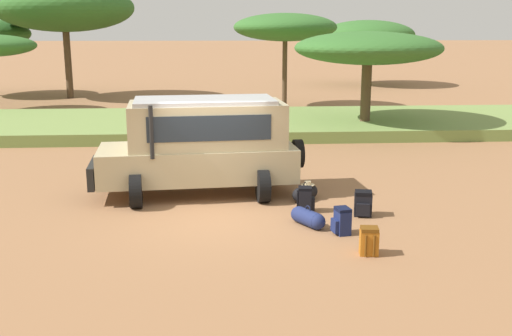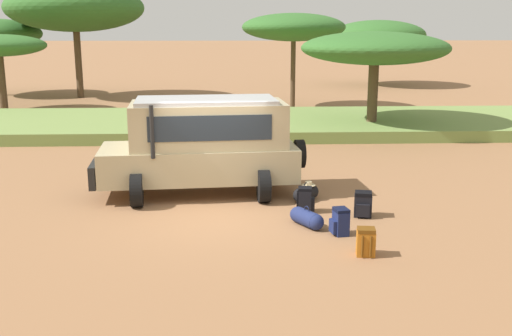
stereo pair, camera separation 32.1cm
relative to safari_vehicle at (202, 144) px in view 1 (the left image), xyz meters
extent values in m
plane|color=#936642|center=(0.32, -1.83, -1.29)|extent=(320.00, 320.00, 0.00)
cube|color=olive|center=(0.32, 9.83, -1.07)|extent=(120.00, 7.00, 0.44)
cube|color=tan|center=(-0.11, -0.01, -0.47)|extent=(5.04, 2.31, 0.84)
cube|color=tan|center=(0.14, 0.01, 0.50)|extent=(3.96, 2.10, 1.10)
cube|color=#232D38|center=(-1.38, -0.12, 0.45)|extent=(0.19, 1.56, 0.77)
cube|color=#232D38|center=(0.22, -0.89, 0.55)|extent=(2.93, 0.29, 0.60)
cube|color=#232D38|center=(0.06, 0.91, 0.55)|extent=(2.93, 0.29, 0.60)
cube|color=#B7B7B7|center=(0.09, 0.01, 1.10)|extent=(3.56, 1.99, 0.10)
cube|color=black|center=(-2.67, -0.22, -0.64)|extent=(0.30, 1.62, 0.56)
cylinder|color=black|center=(-1.13, -1.07, 0.50)|extent=(0.10, 0.10, 1.25)
cylinder|color=black|center=(-1.54, -1.10, -0.89)|extent=(0.35, 0.82, 0.80)
cylinder|color=black|center=(-1.70, 0.83, -0.89)|extent=(0.35, 0.82, 0.80)
cylinder|color=black|center=(1.49, -0.85, -0.89)|extent=(0.35, 0.82, 0.80)
cylinder|color=black|center=(1.32, 1.08, -0.89)|extent=(0.35, 0.82, 0.80)
cylinder|color=black|center=(2.47, 0.21, -0.32)|extent=(0.28, 0.75, 0.74)
cube|color=black|center=(3.66, -2.06, -1.04)|extent=(0.45, 0.39, 0.51)
cube|color=black|center=(3.62, -2.26, -1.10)|extent=(0.30, 0.14, 0.28)
cube|color=black|center=(3.66, -2.06, -0.76)|extent=(0.43, 0.40, 0.07)
cylinder|color=black|center=(3.78, -1.91, -1.04)|extent=(0.04, 0.04, 0.43)
cylinder|color=black|center=(3.61, -1.87, -1.04)|extent=(0.04, 0.04, 0.43)
cube|color=navy|center=(2.94, -3.24, -1.05)|extent=(0.32, 0.40, 0.50)
cube|color=navy|center=(2.78, -3.27, -1.11)|extent=(0.13, 0.28, 0.27)
cube|color=black|center=(2.94, -3.24, -0.77)|extent=(0.33, 0.39, 0.07)
cylinder|color=black|center=(3.10, -3.29, -1.05)|extent=(0.04, 0.04, 0.42)
cylinder|color=black|center=(3.07, -3.13, -1.05)|extent=(0.04, 0.04, 0.42)
cube|color=#B26619|center=(3.20, -4.42, -1.06)|extent=(0.37, 0.31, 0.47)
cube|color=#B26619|center=(3.22, -4.25, -1.12)|extent=(0.26, 0.11, 0.26)
cube|color=#62380E|center=(3.20, -4.42, -0.79)|extent=(0.36, 0.32, 0.07)
cylinder|color=#62380E|center=(3.11, -4.56, -1.06)|extent=(0.04, 0.04, 0.40)
cylinder|color=#62380E|center=(3.26, -4.58, -1.06)|extent=(0.04, 0.04, 0.40)
cube|color=black|center=(2.39, -1.69, -1.03)|extent=(0.33, 0.36, 0.52)
cube|color=black|center=(2.58, -1.72, -1.10)|extent=(0.11, 0.25, 0.29)
cube|color=black|center=(2.39, -1.69, -0.74)|extent=(0.34, 0.34, 0.07)
cylinder|color=black|center=(2.23, -1.60, -1.03)|extent=(0.04, 0.04, 0.45)
cylinder|color=black|center=(2.22, -1.74, -1.03)|extent=(0.04, 0.04, 0.45)
cylinder|color=black|center=(2.53, -0.76, -1.11)|extent=(0.59, 0.59, 0.36)
sphere|color=black|center=(2.70, -0.59, -1.11)|extent=(0.35, 0.35, 0.35)
sphere|color=black|center=(2.37, -0.93, -1.11)|extent=(0.35, 0.35, 0.35)
torus|color=black|center=(2.53, -0.76, -0.91)|extent=(0.13, 0.14, 0.16)
cylinder|color=beige|center=(2.60, -0.69, -0.92)|extent=(0.34, 0.34, 0.02)
cylinder|color=beige|center=(2.60, -0.69, -0.87)|extent=(0.17, 0.17, 0.09)
cylinder|color=navy|center=(2.31, -2.68, -1.12)|extent=(0.63, 0.73, 0.35)
sphere|color=navy|center=(2.15, -2.41, -1.12)|extent=(0.34, 0.34, 0.34)
sphere|color=navy|center=(2.47, -2.95, -1.12)|extent=(0.34, 0.34, 0.34)
torus|color=#121834|center=(2.31, -2.68, -0.92)|extent=(0.10, 0.15, 0.16)
cylinder|color=brown|center=(-8.25, 21.37, 0.72)|extent=(0.39, 0.39, 4.03)
ellipsoid|color=#336628|center=(-8.25, 21.37, 3.90)|extent=(7.97, 7.20, 2.75)
cylinder|color=brown|center=(3.94, 16.18, 0.46)|extent=(0.25, 0.25, 3.51)
ellipsoid|color=#336628|center=(3.94, 16.18, 2.82)|extent=(5.26, 5.14, 1.41)
cylinder|color=brown|center=(6.38, 8.80, 0.10)|extent=(0.40, 0.40, 2.79)
ellipsoid|color=#336628|center=(6.38, 8.80, 2.04)|extent=(5.78, 5.93, 1.29)
cylinder|color=brown|center=(11.16, 27.90, 0.04)|extent=(0.24, 0.24, 2.67)
ellipsoid|color=#336628|center=(11.16, 27.90, 2.25)|extent=(6.59, 6.64, 2.06)
camera|label=1|loc=(0.38, -14.83, 2.91)|focal=42.00mm
camera|label=2|loc=(0.70, -14.85, 2.91)|focal=42.00mm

